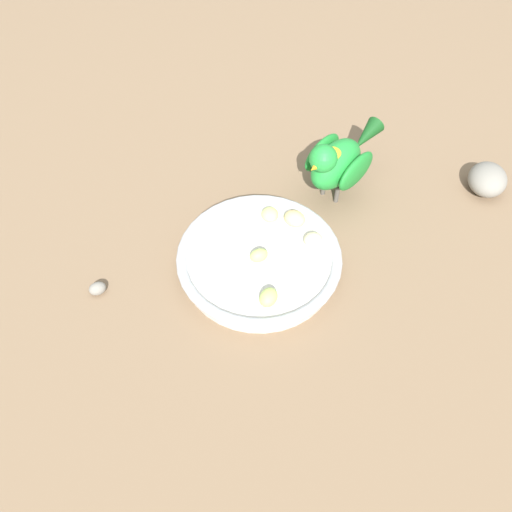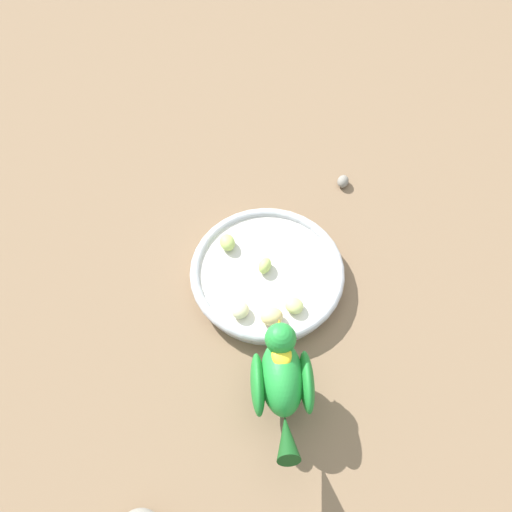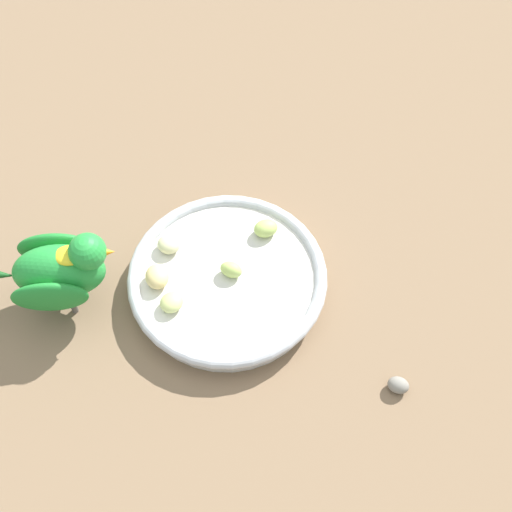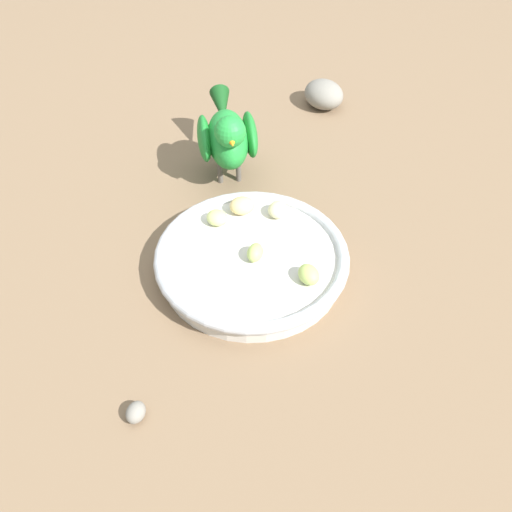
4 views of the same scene
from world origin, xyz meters
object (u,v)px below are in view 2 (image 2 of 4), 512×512
(pebble_0, at_px, (343,181))
(feeding_bowl, at_px, (267,274))
(apple_piece_1, at_px, (240,310))
(apple_piece_4, at_px, (265,266))
(apple_piece_0, at_px, (294,306))
(parrot, at_px, (282,379))
(apple_piece_2, at_px, (227,242))
(apple_piece_3, at_px, (272,316))

(pebble_0, bearing_deg, feeding_bowl, 85.87)
(apple_piece_1, xyz_separation_m, apple_piece_4, (0.01, -0.08, 0.00))
(pebble_0, bearing_deg, apple_piece_1, 87.20)
(feeding_bowl, distance_m, apple_piece_0, 0.07)
(apple_piece_0, bearing_deg, parrot, 110.86)
(apple_piece_0, height_order, apple_piece_2, apple_piece_2)
(feeding_bowl, height_order, parrot, parrot)
(parrot, bearing_deg, apple_piece_2, 15.31)
(apple_piece_1, distance_m, apple_piece_3, 0.04)
(feeding_bowl, distance_m, apple_piece_1, 0.08)
(apple_piece_1, bearing_deg, feeding_bowl, -89.03)
(parrot, bearing_deg, apple_piece_1, 22.47)
(apple_piece_1, bearing_deg, apple_piece_2, -48.93)
(feeding_bowl, bearing_deg, apple_piece_4, -21.24)
(feeding_bowl, bearing_deg, apple_piece_1, 90.97)
(apple_piece_1, xyz_separation_m, apple_piece_2, (0.07, -0.08, 0.00))
(apple_piece_2, relative_size, apple_piece_3, 0.91)
(apple_piece_0, distance_m, pebble_0, 0.25)
(feeding_bowl, xyz_separation_m, apple_piece_3, (-0.04, 0.06, 0.02))
(apple_piece_0, distance_m, apple_piece_1, 0.07)
(feeding_bowl, distance_m, parrot, 0.19)
(feeding_bowl, bearing_deg, pebble_0, -94.13)
(apple_piece_2, bearing_deg, pebble_0, -112.83)
(apple_piece_4, xyz_separation_m, pebble_0, (-0.02, -0.21, -0.02))
(apple_piece_0, xyz_separation_m, parrot, (-0.04, 0.11, 0.04))
(apple_piece_4, bearing_deg, apple_piece_3, 126.74)
(apple_piece_0, bearing_deg, apple_piece_2, -16.82)
(apple_piece_4, height_order, pebble_0, apple_piece_4)
(feeding_bowl, relative_size, apple_piece_4, 8.92)
(apple_piece_4, bearing_deg, feeding_bowl, 158.76)
(apple_piece_3, relative_size, apple_piece_4, 1.22)
(feeding_bowl, height_order, apple_piece_1, apple_piece_1)
(apple_piece_3, bearing_deg, apple_piece_4, -53.26)
(apple_piece_2, relative_size, pebble_0, 1.23)
(parrot, relative_size, pebble_0, 6.79)
(pebble_0, bearing_deg, apple_piece_2, 67.17)
(parrot, height_order, pebble_0, parrot)
(apple_piece_0, bearing_deg, apple_piece_4, -27.31)
(apple_piece_0, xyz_separation_m, pebble_0, (0.05, -0.25, -0.02))
(apple_piece_2, distance_m, apple_piece_4, 0.07)
(apple_piece_0, relative_size, apple_piece_3, 0.86)
(feeding_bowl, xyz_separation_m, apple_piece_2, (0.07, -0.01, 0.02))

